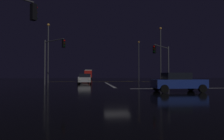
% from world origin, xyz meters
% --- Properties ---
extents(ground, '(120.00, 120.00, 0.10)m').
position_xyz_m(ground, '(0.00, 0.00, -0.05)').
color(ground, black).
extents(stop_line_north, '(0.35, 14.89, 0.01)m').
position_xyz_m(stop_line_north, '(0.00, 8.67, 0.00)').
color(stop_line_north, white).
rests_on(stop_line_north, ground).
extents(centre_line_ns, '(22.00, 0.15, 0.01)m').
position_xyz_m(centre_line_ns, '(0.00, 20.27, 0.00)').
color(centre_line_ns, yellow).
rests_on(centre_line_ns, ground).
extents(crosswalk_bar_east, '(14.89, 0.40, 0.01)m').
position_xyz_m(crosswalk_bar_east, '(8.77, 0.00, 0.00)').
color(crosswalk_bar_east, white).
rests_on(crosswalk_bar_east, ground).
extents(sedan_silver, '(2.02, 4.33, 1.57)m').
position_xyz_m(sedan_silver, '(-3.53, 11.04, 0.80)').
color(sedan_silver, '#B7B7BC').
rests_on(sedan_silver, ground).
extents(sedan_white, '(2.02, 4.33, 1.57)m').
position_xyz_m(sedan_white, '(-4.00, 17.54, 0.80)').
color(sedan_white, silver).
rests_on(sedan_white, ground).
extents(sedan_red, '(2.02, 4.33, 1.57)m').
position_xyz_m(sedan_red, '(-3.68, 23.67, 0.80)').
color(sedan_red, maroon).
rests_on(sedan_red, ground).
extents(sedan_gray, '(2.02, 4.33, 1.57)m').
position_xyz_m(sedan_gray, '(-3.58, 29.09, 0.80)').
color(sedan_gray, slate).
rests_on(sedan_gray, ground).
extents(sedan_orange, '(2.02, 4.33, 1.57)m').
position_xyz_m(sedan_orange, '(-4.05, 35.69, 0.80)').
color(sedan_orange, '#C66014').
rests_on(sedan_orange, ground).
extents(sedan_black, '(2.02, 4.33, 1.57)m').
position_xyz_m(sedan_black, '(-3.93, 41.66, 0.80)').
color(sedan_black, black).
rests_on(sedan_black, ground).
extents(box_truck, '(2.68, 8.28, 3.08)m').
position_xyz_m(box_truck, '(-3.64, 48.31, 1.71)').
color(box_truck, red).
rests_on(box_truck, ground).
extents(sedan_blue_crossing, '(4.33, 2.02, 1.57)m').
position_xyz_m(sedan_blue_crossing, '(4.59, -3.72, 0.80)').
color(sedan_blue_crossing, navy).
rests_on(sedan_blue_crossing, ground).
extents(traffic_signal_nw, '(3.32, 3.32, 6.32)m').
position_xyz_m(traffic_signal_nw, '(-7.79, 7.79, 4.37)').
color(traffic_signal_nw, '#4C4C51').
rests_on(traffic_signal_nw, ground).
extents(traffic_signal_ne, '(3.59, 3.59, 5.70)m').
position_xyz_m(traffic_signal_ne, '(7.61, 7.61, 3.98)').
color(traffic_signal_ne, '#4C4C51').
rests_on(traffic_signal_ne, ground).
extents(streetlamp_left_near, '(0.44, 0.44, 10.05)m').
position_xyz_m(streetlamp_left_near, '(-9.77, 14.27, 5.73)').
color(streetlamp_left_near, '#424247').
rests_on(streetlamp_left_near, ground).
extents(streetlamp_right_far, '(0.44, 0.44, 10.16)m').
position_xyz_m(streetlamp_right_far, '(9.77, 30.27, 5.78)').
color(streetlamp_right_far, '#424247').
rests_on(streetlamp_right_far, ground).
extents(streetlamp_right_near, '(0.44, 0.44, 9.93)m').
position_xyz_m(streetlamp_right_near, '(9.77, 14.27, 5.67)').
color(streetlamp_right_near, '#424247').
rests_on(streetlamp_right_near, ground).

